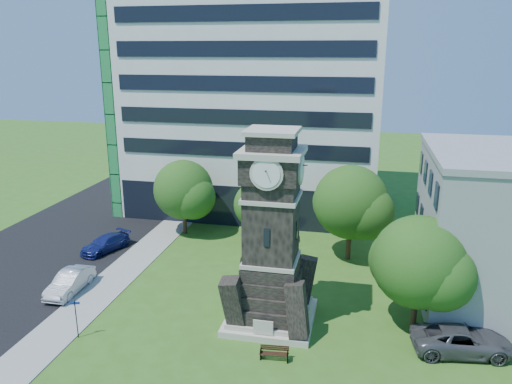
% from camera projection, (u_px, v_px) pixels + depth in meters
% --- Properties ---
extents(ground, '(160.00, 160.00, 0.00)m').
position_uv_depth(ground, '(216.00, 331.00, 30.49)').
color(ground, '#34601B').
rests_on(ground, ground).
extents(sidewalk, '(3.00, 70.00, 0.06)m').
position_uv_depth(sidewalk, '(113.00, 280.00, 37.12)').
color(sidewalk, gray).
rests_on(sidewalk, ground).
extents(street, '(14.00, 80.00, 0.02)m').
position_uv_depth(street, '(13.00, 270.00, 38.86)').
color(street, black).
rests_on(street, ground).
extents(clock_tower, '(5.40, 5.40, 12.22)m').
position_uv_depth(clock_tower, '(271.00, 243.00, 30.29)').
color(clock_tower, beige).
rests_on(clock_tower, ground).
extents(office_tall, '(26.20, 15.11, 28.60)m').
position_uv_depth(office_tall, '(255.00, 73.00, 51.47)').
color(office_tall, white).
rests_on(office_tall, ground).
extents(car_street_mid, '(1.68, 4.58, 1.50)m').
position_uv_depth(car_street_mid, '(70.00, 282.00, 35.23)').
color(car_street_mid, '#A7A9AF').
rests_on(car_street_mid, ground).
extents(car_street_north, '(3.31, 4.91, 1.32)m').
position_uv_depth(car_street_north, '(105.00, 244.00, 42.41)').
color(car_street_north, navy).
rests_on(car_street_north, ground).
extents(car_east_lot, '(5.88, 3.32, 1.55)m').
position_uv_depth(car_east_lot, '(462.00, 340.00, 28.17)').
color(car_east_lot, '#504F55').
rests_on(car_east_lot, ground).
extents(park_bench, '(1.60, 0.43, 0.83)m').
position_uv_depth(park_bench, '(274.00, 352.00, 27.60)').
color(park_bench, black).
rests_on(park_bench, ground).
extents(street_sign, '(0.58, 0.06, 2.42)m').
position_uv_depth(street_sign, '(76.00, 315.00, 29.40)').
color(street_sign, black).
rests_on(street_sign, ground).
extents(tree_nw, '(5.99, 5.44, 6.97)m').
position_uv_depth(tree_nw, '(184.00, 191.00, 45.53)').
color(tree_nw, '#332114').
rests_on(tree_nw, ground).
extents(tree_nc, '(4.53, 4.12, 5.58)m').
position_uv_depth(tree_nc, '(258.00, 206.00, 43.50)').
color(tree_nc, '#332114').
rests_on(tree_nc, ground).
extents(tree_ne, '(6.54, 5.94, 7.86)m').
position_uv_depth(tree_ne, '(352.00, 204.00, 39.67)').
color(tree_ne, '#332114').
rests_on(tree_ne, ground).
extents(tree_east, '(6.12, 5.57, 7.29)m').
position_uv_depth(tree_east, '(420.00, 265.00, 29.49)').
color(tree_east, '#332114').
rests_on(tree_east, ground).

